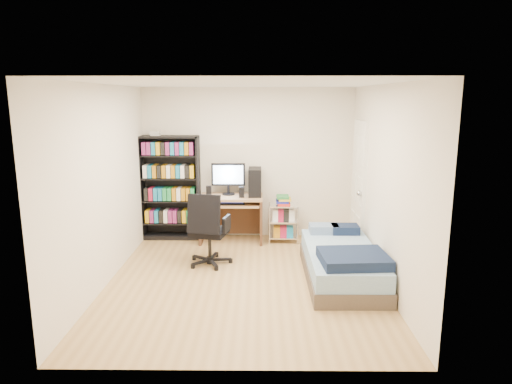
{
  "coord_description": "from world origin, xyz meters",
  "views": [
    {
      "loc": [
        0.21,
        -5.58,
        2.34
      ],
      "look_at": [
        0.15,
        0.4,
        1.1
      ],
      "focal_mm": 32.0,
      "sensor_mm": 36.0,
      "label": 1
    }
  ],
  "objects_px": {
    "office_chair": "(209,242)",
    "bed": "(342,262)",
    "computer_desk": "(238,200)",
    "media_shelf": "(170,186)"
  },
  "relations": [
    {
      "from": "computer_desk",
      "to": "office_chair",
      "type": "relative_size",
      "value": 1.22
    },
    {
      "from": "computer_desk",
      "to": "bed",
      "type": "bearing_deg",
      "value": -49.12
    },
    {
      "from": "computer_desk",
      "to": "bed",
      "type": "distance_m",
      "value": 2.25
    },
    {
      "from": "media_shelf",
      "to": "office_chair",
      "type": "height_order",
      "value": "media_shelf"
    },
    {
      "from": "computer_desk",
      "to": "bed",
      "type": "xyz_separation_m",
      "value": [
        1.44,
        -1.67,
        -0.46
      ]
    },
    {
      "from": "media_shelf",
      "to": "office_chair",
      "type": "xyz_separation_m",
      "value": [
        0.77,
        -1.26,
        -0.55
      ]
    },
    {
      "from": "bed",
      "to": "office_chair",
      "type": "bearing_deg",
      "value": 163.9
    },
    {
      "from": "computer_desk",
      "to": "office_chair",
      "type": "bearing_deg",
      "value": -107.3
    },
    {
      "from": "media_shelf",
      "to": "computer_desk",
      "type": "bearing_deg",
      "value": -6.02
    },
    {
      "from": "office_chair",
      "to": "bed",
      "type": "bearing_deg",
      "value": -3.35
    }
  ]
}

